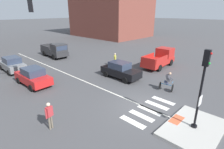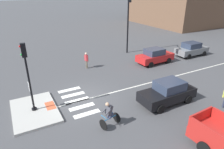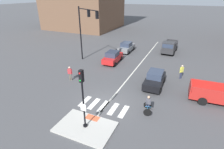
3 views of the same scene
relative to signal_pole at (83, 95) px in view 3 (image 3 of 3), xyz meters
name	(u,v)px [view 3 (image 3 of 3)]	position (x,y,z in m)	size (l,w,h in m)	color
ground_plane	(106,104)	(0.00, 3.41, -2.85)	(300.00, 300.00, 0.00)	#474749
traffic_island	(85,127)	(0.00, 0.01, -2.78)	(4.17, 2.77, 0.15)	#B2AFA8
tactile_pad_front	(92,118)	(0.00, 1.04, -2.70)	(1.10, 0.60, 0.01)	#DB5B38
signal_pole	(83,95)	(0.00, 0.00, 0.00)	(0.44, 0.38, 4.48)	black
crosswalk_stripe_a	(85,101)	(-1.90, 2.96, -2.85)	(0.44, 1.80, 0.01)	silver
crosswalk_stripe_b	(94,104)	(-0.95, 2.96, -2.85)	(0.44, 1.80, 0.01)	silver
crosswalk_stripe_c	(103,106)	(0.00, 2.96, -2.85)	(0.44, 1.80, 0.01)	silver
crosswalk_stripe_d	(113,109)	(0.95, 2.96, -2.85)	(0.44, 1.80, 0.01)	silver
crosswalk_stripe_e	(124,112)	(1.90, 2.96, -2.85)	(0.44, 1.80, 0.01)	silver
lane_centre_line	(139,66)	(0.16, 13.41, -2.85)	(0.14, 28.00, 0.01)	silver
traffic_light_mast	(85,26)	(-7.01, 11.74, 2.25)	(4.48, 2.84, 7.43)	black
car_black_eastbound_mid	(155,79)	(3.28, 8.52, -2.04)	(1.86, 4.11, 1.64)	black
car_grey_westbound_distant	(126,47)	(-3.50, 18.63, -2.04)	(1.86, 4.11, 1.64)	slate
car_red_westbound_far	(113,57)	(-3.56, 13.06, -2.04)	(1.97, 4.16, 1.64)	red
pickup_truck_charcoal_eastbound_distant	(169,47)	(3.11, 20.91, -1.88)	(2.19, 5.16, 2.08)	#2D2D30
cyclist	(148,104)	(3.72, 3.65, -1.98)	(0.89, 1.21, 1.68)	black
pedestrian_at_curb_left	(70,72)	(-5.66, 5.98, -1.87)	(0.53, 0.31, 1.67)	#6B6051
pedestrian_waiting_far_side	(182,71)	(5.70, 11.51, -1.87)	(0.40, 0.44, 1.67)	#2D334C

